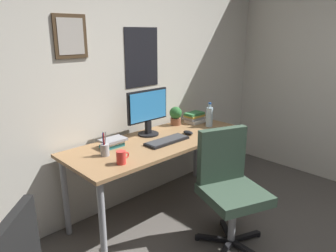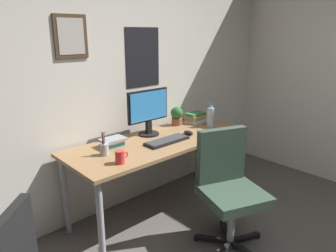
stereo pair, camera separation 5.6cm
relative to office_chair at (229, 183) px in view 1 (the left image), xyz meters
The scene contains 12 objects.
wall_back 1.40m from the office_chair, 104.45° to the left, with size 4.40×0.10×2.60m.
desk 0.73m from the office_chair, 97.41° to the left, with size 1.78×0.69×0.74m.
office_chair is the anchor object (origin of this frame).
monitor 1.01m from the office_chair, 95.22° to the left, with size 0.46×0.20×0.43m.
keyboard 0.66m from the office_chair, 99.22° to the left, with size 0.43×0.15×0.03m.
computer_mouse 0.70m from the office_chair, 72.48° to the left, with size 0.06×0.11×0.04m.
water_bottle 0.93m from the office_chair, 49.97° to the left, with size 0.07×0.07×0.25m.
coffee_mug_near 0.88m from the office_chair, 143.43° to the left, with size 0.11×0.07×0.10m.
potted_plant 1.06m from the office_chair, 69.87° to the left, with size 0.13×0.13×0.19m.
pen_cup 1.03m from the office_chair, 133.08° to the left, with size 0.07×0.07×0.20m.
book_stack_left 1.03m from the office_chair, 121.13° to the left, with size 0.22×0.16×0.07m.
book_stack_right 1.08m from the office_chair, 57.01° to the left, with size 0.22×0.17×0.11m.
Camera 1 is at (-1.64, -0.29, 1.68)m, focal length 33.53 mm.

